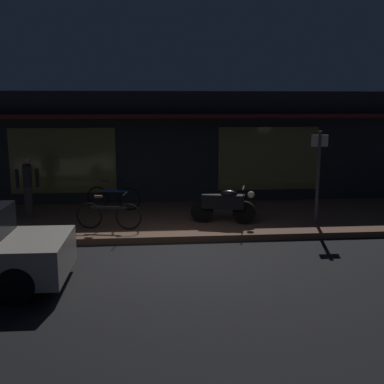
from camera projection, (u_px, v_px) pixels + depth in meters
ground_plane at (178, 256)px, 10.28m from camera, size 60.00×60.00×0.00m
sidewalk_slab at (171, 219)px, 13.20m from camera, size 18.00×4.00×0.15m
storefront_building at (166, 146)px, 16.19m from camera, size 18.00×3.30×3.60m
motorcycle at (224, 204)px, 12.40m from camera, size 1.68×0.67×0.97m
bicycle_parked at (109, 215)px, 11.84m from camera, size 1.64×0.48×0.91m
bicycle_extra at (114, 197)px, 14.05m from camera, size 1.60×0.59×0.91m
person_photographer at (28, 185)px, 13.06m from camera, size 0.62×0.42×1.67m
sign_post at (318, 171)px, 12.28m from camera, size 0.44×0.09×2.40m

